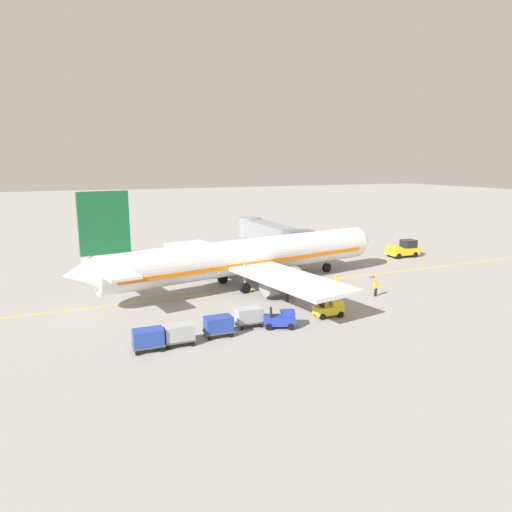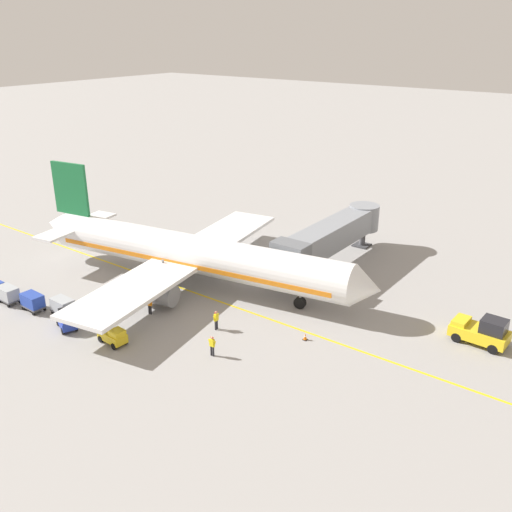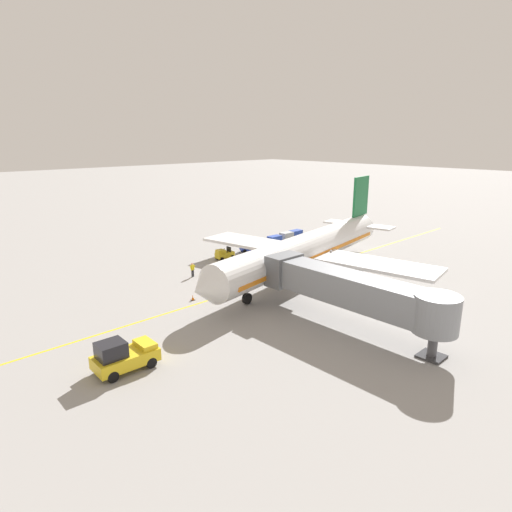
{
  "view_description": "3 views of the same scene",
  "coord_description": "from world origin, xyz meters",
  "px_view_note": "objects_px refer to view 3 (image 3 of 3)",
  "views": [
    {
      "loc": [
        42.25,
        -19.07,
        12.93
      ],
      "look_at": [
        -0.12,
        -0.54,
        3.47
      ],
      "focal_mm": 31.68,
      "sensor_mm": 36.0,
      "label": 1
    },
    {
      "loc": [
        35.56,
        34.3,
        23.59
      ],
      "look_at": [
        -3.97,
        4.82,
        3.56
      ],
      "focal_mm": 39.69,
      "sensor_mm": 36.0,
      "label": 2
    },
    {
      "loc": [
        -33.33,
        37.37,
        15.94
      ],
      "look_at": [
        0.88,
        5.06,
        3.08
      ],
      "focal_mm": 30.62,
      "sensor_mm": 36.0,
      "label": 3
    }
  ],
  "objects_px": {
    "baggage_tug_lead": "(248,247)",
    "safety_cone_nose_left": "(193,297)",
    "baggage_cart_front": "(266,244)",
    "parked_airliner": "(307,249)",
    "baggage_cart_tail_end": "(296,234)",
    "baggage_cart_third_in_train": "(287,236)",
    "ground_crew_marshaller": "(226,271)",
    "jet_bridge": "(352,290)",
    "ground_crew_wing_walker": "(193,269)",
    "pushback_tractor": "(123,356)",
    "baggage_tug_trailing": "(224,254)",
    "baggage_cart_second_in_train": "(275,240)",
    "ground_crew_loader": "(258,258)"
  },
  "relations": [
    {
      "from": "baggage_tug_lead",
      "to": "ground_crew_marshaller",
      "type": "distance_m",
      "value": 12.59
    },
    {
      "from": "parked_airliner",
      "to": "ground_crew_wing_walker",
      "type": "height_order",
      "value": "parked_airliner"
    },
    {
      "from": "baggage_cart_tail_end",
      "to": "ground_crew_wing_walker",
      "type": "bearing_deg",
      "value": 100.82
    },
    {
      "from": "baggage_cart_front",
      "to": "ground_crew_marshaller",
      "type": "relative_size",
      "value": 1.73
    },
    {
      "from": "parked_airliner",
      "to": "baggage_cart_tail_end",
      "type": "xyz_separation_m",
      "value": [
        13.22,
        -13.0,
        -2.24
      ]
    },
    {
      "from": "parked_airliner",
      "to": "ground_crew_loader",
      "type": "distance_m",
      "value": 7.34
    },
    {
      "from": "baggage_tug_trailing",
      "to": "ground_crew_marshaller",
      "type": "distance_m",
      "value": 8.42
    },
    {
      "from": "baggage_cart_front",
      "to": "baggage_tug_trailing",
      "type": "bearing_deg",
      "value": 85.73
    },
    {
      "from": "pushback_tractor",
      "to": "baggage_cart_tail_end",
      "type": "xyz_separation_m",
      "value": [
        18.7,
        -39.2,
        -0.15
      ]
    },
    {
      "from": "ground_crew_marshaller",
      "to": "baggage_tug_trailing",
      "type": "bearing_deg",
      "value": -37.56
    },
    {
      "from": "parked_airliner",
      "to": "baggage_cart_third_in_train",
      "type": "xyz_separation_m",
      "value": [
        13.12,
        -10.76,
        -2.24
      ]
    },
    {
      "from": "ground_crew_loader",
      "to": "ground_crew_marshaller",
      "type": "xyz_separation_m",
      "value": [
        -1.41,
        6.49,
        0.0
      ]
    },
    {
      "from": "pushback_tractor",
      "to": "baggage_cart_third_in_train",
      "type": "height_order",
      "value": "pushback_tractor"
    },
    {
      "from": "baggage_tug_trailing",
      "to": "baggage_cart_tail_end",
      "type": "relative_size",
      "value": 0.88
    },
    {
      "from": "baggage_tug_lead",
      "to": "ground_crew_marshaller",
      "type": "bearing_deg",
      "value": 125.93
    },
    {
      "from": "baggage_tug_lead",
      "to": "baggage_cart_front",
      "type": "height_order",
      "value": "baggage_tug_lead"
    },
    {
      "from": "parked_airliner",
      "to": "baggage_cart_front",
      "type": "bearing_deg",
      "value": -21.92
    },
    {
      "from": "baggage_tug_trailing",
      "to": "baggage_cart_second_in_train",
      "type": "height_order",
      "value": "baggage_tug_trailing"
    },
    {
      "from": "jet_bridge",
      "to": "ground_crew_marshaller",
      "type": "distance_m",
      "value": 17.93
    },
    {
      "from": "parked_airliner",
      "to": "baggage_cart_second_in_train",
      "type": "bearing_deg",
      "value": -31.02
    },
    {
      "from": "ground_crew_loader",
      "to": "safety_cone_nose_left",
      "type": "distance_m",
      "value": 14.11
    },
    {
      "from": "ground_crew_wing_walker",
      "to": "baggage_tug_lead",
      "type": "bearing_deg",
      "value": -72.11
    },
    {
      "from": "baggage_cart_third_in_train",
      "to": "baggage_cart_front",
      "type": "bearing_deg",
      "value": 104.01
    },
    {
      "from": "baggage_tug_lead",
      "to": "ground_crew_marshaller",
      "type": "relative_size",
      "value": 1.64
    },
    {
      "from": "baggage_cart_front",
      "to": "baggage_cart_tail_end",
      "type": "relative_size",
      "value": 1.0
    },
    {
      "from": "jet_bridge",
      "to": "pushback_tractor",
      "type": "distance_m",
      "value": 19.03
    },
    {
      "from": "baggage_tug_lead",
      "to": "safety_cone_nose_left",
      "type": "height_order",
      "value": "baggage_tug_lead"
    },
    {
      "from": "baggage_cart_front",
      "to": "baggage_cart_second_in_train",
      "type": "distance_m",
      "value": 3.11
    },
    {
      "from": "baggage_tug_trailing",
      "to": "baggage_cart_tail_end",
      "type": "distance_m",
      "value": 15.67
    },
    {
      "from": "baggage_cart_second_in_train",
      "to": "ground_crew_loader",
      "type": "height_order",
      "value": "ground_crew_loader"
    },
    {
      "from": "ground_crew_loader",
      "to": "ground_crew_marshaller",
      "type": "height_order",
      "value": "same"
    },
    {
      "from": "baggage_cart_front",
      "to": "baggage_cart_tail_end",
      "type": "height_order",
      "value": "same"
    },
    {
      "from": "ground_crew_wing_walker",
      "to": "pushback_tractor",
      "type": "bearing_deg",
      "value": 131.69
    },
    {
      "from": "baggage_tug_lead",
      "to": "ground_crew_wing_walker",
      "type": "distance_m",
      "value": 13.25
    },
    {
      "from": "baggage_cart_tail_end",
      "to": "safety_cone_nose_left",
      "type": "relative_size",
      "value": 4.95
    },
    {
      "from": "baggage_cart_third_in_train",
      "to": "ground_crew_marshaller",
      "type": "xyz_separation_m",
      "value": [
        -7.64,
        18.52,
        0.0
      ]
    },
    {
      "from": "baggage_tug_lead",
      "to": "baggage_cart_second_in_train",
      "type": "xyz_separation_m",
      "value": [
        -0.22,
        -5.17,
        0.24
      ]
    },
    {
      "from": "baggage_tug_trailing",
      "to": "safety_cone_nose_left",
      "type": "relative_size",
      "value": 4.36
    },
    {
      "from": "pushback_tractor",
      "to": "baggage_cart_tail_end",
      "type": "bearing_deg",
      "value": -64.5
    },
    {
      "from": "baggage_cart_third_in_train",
      "to": "ground_crew_loader",
      "type": "xyz_separation_m",
      "value": [
        -6.24,
        12.03,
        0.0
      ]
    },
    {
      "from": "baggage_cart_third_in_train",
      "to": "safety_cone_nose_left",
      "type": "bearing_deg",
      "value": 112.73
    },
    {
      "from": "baggage_cart_front",
      "to": "baggage_cart_second_in_train",
      "type": "height_order",
      "value": "same"
    },
    {
      "from": "jet_bridge",
      "to": "ground_crew_wing_walker",
      "type": "height_order",
      "value": "jet_bridge"
    },
    {
      "from": "ground_crew_loader",
      "to": "ground_crew_wing_walker",
      "type": "bearing_deg",
      "value": 77.92
    },
    {
      "from": "baggage_tug_trailing",
      "to": "ground_crew_loader",
      "type": "relative_size",
      "value": 1.52
    },
    {
      "from": "jet_bridge",
      "to": "ground_crew_loader",
      "type": "height_order",
      "value": "jet_bridge"
    },
    {
      "from": "baggage_tug_lead",
      "to": "ground_crew_loader",
      "type": "height_order",
      "value": "ground_crew_loader"
    },
    {
      "from": "baggage_cart_second_in_train",
      "to": "ground_crew_loader",
      "type": "bearing_deg",
      "value": 122.98
    },
    {
      "from": "ground_crew_wing_walker",
      "to": "jet_bridge",
      "type": "bearing_deg",
      "value": -175.66
    },
    {
      "from": "baggage_tug_trailing",
      "to": "ground_crew_marshaller",
      "type": "relative_size",
      "value": 1.52
    }
  ]
}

